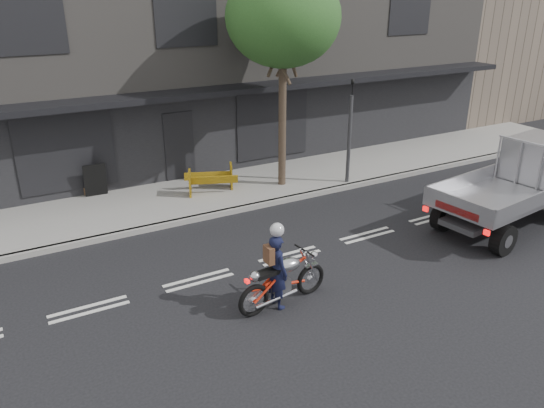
{
  "coord_description": "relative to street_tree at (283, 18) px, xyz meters",
  "views": [
    {
      "loc": [
        -5.99,
        -9.88,
        6.14
      ],
      "look_at": [
        -0.22,
        0.5,
        1.25
      ],
      "focal_mm": 35.0,
      "sensor_mm": 36.0,
      "label": 1
    }
  ],
  "objects": [
    {
      "name": "ground",
      "position": [
        -2.2,
        -4.2,
        -5.28
      ],
      "size": [
        80.0,
        80.0,
        0.0
      ],
      "primitive_type": "plane",
      "color": "black",
      "rests_on": "ground"
    },
    {
      "name": "sidewalk",
      "position": [
        -2.2,
        0.5,
        -5.2
      ],
      "size": [
        32.0,
        3.2,
        0.15
      ],
      "primitive_type": "cube",
      "color": "gray",
      "rests_on": "ground"
    },
    {
      "name": "kerb",
      "position": [
        -2.2,
        -1.1,
        -5.2
      ],
      "size": [
        32.0,
        0.2,
        0.15
      ],
      "primitive_type": "cube",
      "color": "gray",
      "rests_on": "ground"
    },
    {
      "name": "building_main",
      "position": [
        -2.2,
        7.1,
        -1.28
      ],
      "size": [
        26.0,
        10.0,
        8.0
      ],
      "primitive_type": "cube",
      "color": "slate",
      "rests_on": "ground"
    },
    {
      "name": "building_neighbour",
      "position": [
        17.8,
        7.1,
        -0.28
      ],
      "size": [
        14.0,
        10.0,
        10.0
      ],
      "primitive_type": "cube",
      "color": "brown",
      "rests_on": "ground"
    },
    {
      "name": "street_tree",
      "position": [
        0.0,
        0.0,
        0.0
      ],
      "size": [
        3.4,
        3.4,
        6.74
      ],
      "color": "#382B21",
      "rests_on": "ground"
    },
    {
      "name": "traffic_light_pole",
      "position": [
        2.0,
        -0.85,
        -3.63
      ],
      "size": [
        0.12,
        0.12,
        3.5
      ],
      "color": "#2D2D30",
      "rests_on": "ground"
    },
    {
      "name": "motorcycle",
      "position": [
        -3.4,
        -5.93,
        -4.7
      ],
      "size": [
        2.17,
        0.63,
        1.12
      ],
      "rotation": [
        0.0,
        0.0,
        0.11
      ],
      "color": "black",
      "rests_on": "ground"
    },
    {
      "name": "rider",
      "position": [
        -3.55,
        -5.93,
        -4.48
      ],
      "size": [
        0.45,
        0.62,
        1.6
      ],
      "primitive_type": "imported",
      "rotation": [
        0.0,
        0.0,
        1.68
      ],
      "color": "black",
      "rests_on": "ground"
    },
    {
      "name": "flatbed_ute",
      "position": [
        5.1,
        -5.42,
        -3.97
      ],
      "size": [
        5.14,
        2.59,
        2.29
      ],
      "rotation": [
        0.0,
        0.0,
        0.13
      ],
      "color": "black",
      "rests_on": "ground"
    },
    {
      "name": "construction_barrier",
      "position": [
        -2.28,
        0.26,
        -4.71
      ],
      "size": [
        1.61,
        1.11,
        0.84
      ],
      "primitive_type": null,
      "rotation": [
        0.0,
        0.0,
        -0.38
      ],
      "color": "yellow",
      "rests_on": "sidewalk"
    },
    {
      "name": "sandwich_board",
      "position": [
        -5.53,
        1.8,
        -4.6
      ],
      "size": [
        0.69,
        0.47,
        1.06
      ],
      "primitive_type": null,
      "rotation": [
        0.0,
        0.0,
        -0.04
      ],
      "color": "black",
      "rests_on": "sidewalk"
    }
  ]
}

